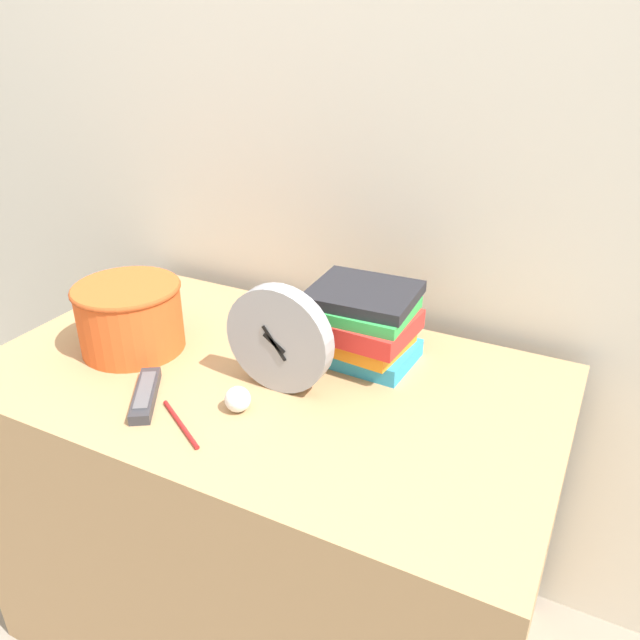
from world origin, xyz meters
TOP-DOWN VIEW (x-y plane):
  - wall_back at (0.00, 0.73)m, footprint 6.00×0.04m
  - desk at (0.00, 0.33)m, footprint 1.14×0.66m
  - desk_clock at (0.05, 0.30)m, footprint 0.21×0.04m
  - book_stack at (0.14, 0.47)m, footprint 0.25×0.20m
  - basket at (-0.31, 0.30)m, footprint 0.22×0.22m
  - tv_remote at (-0.15, 0.15)m, footprint 0.12×0.16m
  - crumpled_paper_ball at (0.02, 0.20)m, footprint 0.05×0.05m
  - pen at (-0.04, 0.12)m, footprint 0.14×0.09m

SIDE VIEW (x-z plane):
  - desk at x=0.00m, z-range 0.00..0.73m
  - pen at x=-0.04m, z-range 0.73..0.74m
  - tv_remote at x=-0.15m, z-range 0.73..0.75m
  - crumpled_paper_ball at x=0.02m, z-range 0.73..0.78m
  - basket at x=-0.31m, z-range 0.73..0.88m
  - book_stack at x=0.14m, z-range 0.73..0.89m
  - desk_clock at x=0.05m, z-range 0.73..0.94m
  - wall_back at x=0.00m, z-range 0.00..2.40m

